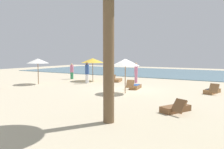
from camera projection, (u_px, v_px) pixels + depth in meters
ground_plane at (127, 91)px, 16.66m from camera, size 60.00×60.00×0.00m
ocean_water at (183, 73)px, 31.23m from camera, size 48.00×16.00×0.06m
umbrella_0 at (38, 61)px, 20.13m from camera, size 1.91×1.91×2.27m
umbrella_1 at (125, 62)px, 15.44m from camera, size 1.93×1.93×2.34m
umbrella_3 at (93, 60)px, 22.52m from camera, size 2.28×2.28×2.25m
lounger_0 at (212, 91)px, 15.44m from camera, size 1.00×1.73×0.74m
lounger_1 at (135, 86)px, 17.49m from camera, size 0.85×1.72×0.74m
lounger_2 at (176, 108)px, 10.47m from camera, size 1.27×1.76×0.71m
lounger_3 at (117, 80)px, 21.99m from camera, size 1.00×1.75×0.72m
person_0 at (136, 72)px, 21.14m from camera, size 0.38×0.38×1.87m
person_1 at (72, 71)px, 24.31m from camera, size 0.53×0.53×1.67m
person_2 at (87, 73)px, 20.71m from camera, size 0.41×0.41×1.92m
dog at (110, 87)px, 17.10m from camera, size 0.47×0.64×0.30m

